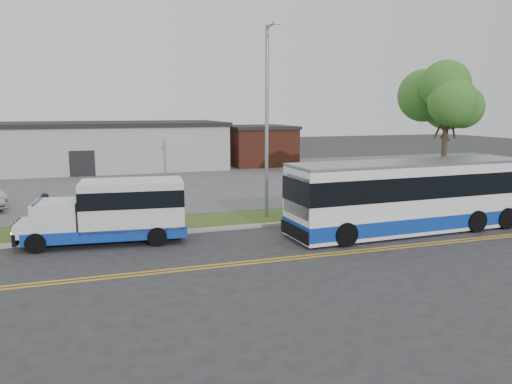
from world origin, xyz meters
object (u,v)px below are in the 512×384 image
object	(u,v)px
shuttle_bus	(116,210)
pedestrian	(45,214)
tree_east	(448,97)
streetlight_near	(267,116)
transit_bus	(410,196)

from	to	relation	value
shuttle_bus	pedestrian	size ratio (longest dim) A/B	3.72
shuttle_bus	pedestrian	world-z (taller)	shuttle_bus
tree_east	streetlight_near	xyz separation A→B (m)	(-11.00, -0.27, -0.97)
shuttle_bus	transit_bus	distance (m)	13.08
streetlight_near	transit_bus	distance (m)	7.86
tree_east	streetlight_near	size ratio (longest dim) A/B	0.88
streetlight_near	pedestrian	size ratio (longest dim) A/B	5.05
transit_bus	pedestrian	distance (m)	16.30
streetlight_near	transit_bus	bearing A→B (deg)	-40.38
tree_east	pedestrian	bearing A→B (deg)	-178.16
pedestrian	streetlight_near	bearing A→B (deg)	166.64
transit_bus	streetlight_near	bearing A→B (deg)	137.60
streetlight_near	shuttle_bus	distance (m)	8.74
shuttle_bus	transit_bus	size ratio (longest dim) A/B	0.60
shuttle_bus	pedestrian	distance (m)	3.42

